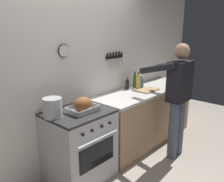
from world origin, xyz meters
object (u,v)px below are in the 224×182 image
object	(u,v)px
stock_pot	(53,108)
cutting_board	(147,90)
bottle_soy_sauce	(127,84)
bottle_dish_soap	(141,83)
bottle_olive_oil	(135,81)
person_cook	(177,94)
bottle_cooking_oil	(138,82)
roasting_pan	(83,105)
stove	(79,146)

from	to	relation	value
stock_pot	cutting_board	size ratio (longest dim) A/B	0.61
stock_pot	bottle_soy_sauce	size ratio (longest dim) A/B	1.12
cutting_board	bottle_soy_sauce	xyz separation A→B (m)	(-0.16, 0.28, 0.07)
stock_pot	bottle_dish_soap	xyz separation A→B (m)	(1.72, 0.02, -0.02)
bottle_soy_sauce	bottle_dish_soap	bearing A→B (deg)	-29.38
cutting_board	bottle_olive_oil	world-z (taller)	bottle_olive_oil
person_cook	cutting_board	world-z (taller)	person_cook
bottle_olive_oil	bottle_soy_sauce	bearing A→B (deg)	171.49
bottle_dish_soap	bottle_cooking_oil	bearing A→B (deg)	178.62
bottle_dish_soap	bottle_cooking_oil	size ratio (longest dim) A/B	0.78
bottle_olive_oil	bottle_cooking_oil	size ratio (longest dim) A/B	0.98
bottle_soy_sauce	roasting_pan	bearing A→B (deg)	-167.65
bottle_soy_sauce	bottle_dish_soap	size ratio (longest dim) A/B	0.91
person_cook	bottle_soy_sauce	world-z (taller)	person_cook
stove	bottle_olive_oil	bearing A→B (deg)	7.76
stove	stock_pot	world-z (taller)	stock_pot
stove	person_cook	distance (m)	1.53
roasting_pan	bottle_soy_sauce	distance (m)	1.19
roasting_pan	bottle_dish_soap	world-z (taller)	bottle_dish_soap
bottle_cooking_oil	bottle_olive_oil	bearing A→B (deg)	69.00
bottle_cooking_oil	person_cook	bearing A→B (deg)	-91.45
roasting_pan	bottle_dish_soap	bearing A→B (deg)	5.48
cutting_board	stove	bearing A→B (deg)	177.07
stove	roasting_pan	world-z (taller)	roasting_pan
stove	bottle_dish_soap	bearing A→B (deg)	3.62
stock_pot	bottle_cooking_oil	distance (m)	1.63
bottle_soy_sauce	bottle_cooking_oil	distance (m)	0.18
stock_pot	roasting_pan	bearing A→B (deg)	-19.18
stove	cutting_board	distance (m)	1.44
stove	roasting_pan	size ratio (longest dim) A/B	2.56
roasting_pan	bottle_dish_soap	distance (m)	1.39
person_cook	cutting_board	size ratio (longest dim) A/B	4.61
stove	stock_pot	size ratio (longest dim) A/B	4.11
person_cook	roasting_pan	size ratio (longest dim) A/B	4.72
bottle_soy_sauce	stock_pot	bearing A→B (deg)	-174.68
bottle_olive_oil	cutting_board	bearing A→B (deg)	-92.98
roasting_pan	bottle_cooking_oil	distance (m)	1.31
bottle_cooking_oil	roasting_pan	bearing A→B (deg)	-174.08
bottle_olive_oil	bottle_dish_soap	size ratio (longest dim) A/B	1.25
person_cook	stock_pot	bearing A→B (deg)	70.20
bottle_dish_soap	bottle_cooking_oil	world-z (taller)	bottle_cooking_oil
bottle_olive_oil	bottle_dish_soap	xyz separation A→B (m)	(0.05, -0.10, -0.02)
bottle_dish_soap	bottle_cooking_oil	xyz separation A→B (m)	(-0.08, 0.00, 0.03)
bottle_soy_sauce	bottle_dish_soap	distance (m)	0.25
bottle_olive_oil	stock_pot	bearing A→B (deg)	-176.09
cutting_board	bottle_cooking_oil	xyz separation A→B (m)	(-0.02, 0.16, 0.10)
roasting_pan	cutting_board	bearing A→B (deg)	-1.14
bottle_soy_sauce	person_cook	bearing A→B (deg)	-81.85
roasting_pan	cutting_board	xyz separation A→B (m)	(1.32, -0.03, -0.07)
stock_pot	bottle_olive_oil	distance (m)	1.67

